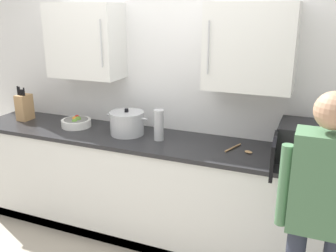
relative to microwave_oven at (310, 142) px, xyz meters
name	(u,v)px	position (x,y,z in m)	size (l,w,h in m)	color
back_wall_tiled	(168,81)	(-1.25, 0.29, 0.31)	(4.24, 0.44, 2.61)	white
counter_unit	(155,189)	(-1.25, -0.03, -0.61)	(3.57, 0.64, 0.95)	white
microwave_oven	(310,142)	(0.00, 0.00, 0.00)	(0.51, 0.75, 0.27)	black
stock_pot	(127,123)	(-1.52, 0.00, -0.03)	(0.40, 0.31, 0.24)	#B7BABF
fruit_bowl	(76,122)	(-2.08, 0.01, -0.09)	(0.28, 0.28, 0.10)	white
wooden_spoon	(241,150)	(-0.50, -0.03, -0.12)	(0.21, 0.21, 0.02)	tan
knife_block	(24,107)	(-2.69, 0.00, 0.00)	(0.11, 0.15, 0.34)	tan
thermos_flask	(159,125)	(-1.20, -0.04, 0.00)	(0.09, 0.09, 0.27)	#B7BABF
person_figure	(320,207)	(0.10, -0.77, -0.11)	(0.44, 0.59, 1.63)	#282D3D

